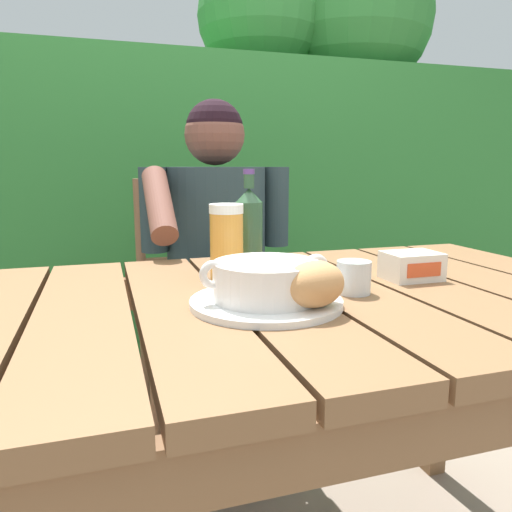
# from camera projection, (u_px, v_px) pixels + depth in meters

# --- Properties ---
(dining_table) EXTENTS (1.50, 0.83, 0.76)m
(dining_table) POSITION_uv_depth(u_px,v_px,m) (268.00, 340.00, 0.94)
(dining_table) COLOR brown
(dining_table) RESTS_ON ground_plane
(hedge_backdrop) EXTENTS (4.08, 0.90, 2.27)m
(hedge_backdrop) POSITION_uv_depth(u_px,v_px,m) (202.00, 169.00, 2.51)
(hedge_backdrop) COLOR #2F7733
(hedge_backdrop) RESTS_ON ground_plane
(chair_near_diner) EXTENTS (0.48, 0.43, 0.95)m
(chair_near_diner) POSITION_uv_depth(u_px,v_px,m) (208.00, 308.00, 1.79)
(chair_near_diner) COLOR brown
(chair_near_diner) RESTS_ON ground_plane
(person_eating) EXTENTS (0.48, 0.47, 1.20)m
(person_eating) POSITION_uv_depth(u_px,v_px,m) (218.00, 257.00, 1.56)
(person_eating) COLOR #2B3E43
(person_eating) RESTS_ON ground_plane
(serving_plate) EXTENTS (0.27, 0.27, 0.01)m
(serving_plate) POSITION_uv_depth(u_px,v_px,m) (266.00, 302.00, 0.86)
(serving_plate) COLOR white
(serving_plate) RESTS_ON dining_table
(soup_bowl) EXTENTS (0.24, 0.19, 0.07)m
(soup_bowl) POSITION_uv_depth(u_px,v_px,m) (266.00, 279.00, 0.85)
(soup_bowl) COLOR white
(soup_bowl) RESTS_ON serving_plate
(bread_roll) EXTENTS (0.14, 0.12, 0.08)m
(bread_roll) POSITION_uv_depth(u_px,v_px,m) (315.00, 284.00, 0.80)
(bread_roll) COLOR tan
(bread_roll) RESTS_ON serving_plate
(beer_glass) EXTENTS (0.07, 0.07, 0.16)m
(beer_glass) POSITION_uv_depth(u_px,v_px,m) (227.00, 242.00, 1.03)
(beer_glass) COLOR orange
(beer_glass) RESTS_ON dining_table
(beer_bottle) EXTENTS (0.06, 0.06, 0.24)m
(beer_bottle) POSITION_uv_depth(u_px,v_px,m) (249.00, 228.00, 1.12)
(beer_bottle) COLOR #305535
(beer_bottle) RESTS_ON dining_table
(water_glass_small) EXTENTS (0.07, 0.07, 0.06)m
(water_glass_small) POSITION_uv_depth(u_px,v_px,m) (354.00, 277.00, 0.93)
(water_glass_small) COLOR silver
(water_glass_small) RESTS_ON dining_table
(butter_tub) EXTENTS (0.12, 0.09, 0.06)m
(butter_tub) POSITION_uv_depth(u_px,v_px,m) (412.00, 266.00, 1.05)
(butter_tub) COLOR white
(butter_tub) RESTS_ON dining_table
(table_knife) EXTENTS (0.16, 0.04, 0.01)m
(table_knife) POSITION_uv_depth(u_px,v_px,m) (309.00, 282.00, 1.01)
(table_knife) COLOR silver
(table_knife) RESTS_ON dining_table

